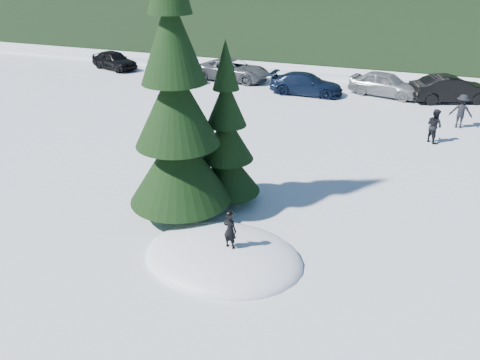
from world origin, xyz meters
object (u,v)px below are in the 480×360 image
(spruce_short, at_px, (227,143))
(child_skier, at_px, (230,230))
(car_1, at_px, (174,73))
(adult_0, at_px, (434,126))
(car_4, at_px, (385,84))
(spruce_tall, at_px, (176,115))
(adult_2, at_px, (461,111))
(car_3, at_px, (306,84))
(car_5, at_px, (452,89))
(car_0, at_px, (114,60))
(car_2, at_px, (233,70))

(spruce_short, relative_size, child_skier, 5.17)
(spruce_short, relative_size, car_1, 1.38)
(adult_0, relative_size, car_1, 0.39)
(child_skier, relative_size, car_4, 0.25)
(spruce_tall, bearing_deg, adult_2, 55.62)
(spruce_short, xyz_separation_m, adult_2, (7.61, 11.18, -1.29))
(spruce_tall, distance_m, car_3, 16.16)
(adult_0, distance_m, car_5, 7.39)
(adult_0, height_order, car_0, adult_0)
(spruce_tall, height_order, adult_0, spruce_tall)
(child_skier, height_order, car_5, child_skier)
(adult_2, bearing_deg, spruce_short, 61.45)
(car_1, bearing_deg, car_2, -48.82)
(car_1, bearing_deg, car_0, 84.21)
(spruce_short, xyz_separation_m, adult_0, (6.42, 8.54, -1.34))
(adult_0, xyz_separation_m, car_5, (0.86, 7.34, -0.02))
(car_0, xyz_separation_m, car_2, (9.56, -0.09, 0.02))
(spruce_tall, bearing_deg, car_2, 106.84)
(adult_0, relative_size, car_2, 0.30)
(car_5, bearing_deg, child_skier, 140.00)
(child_skier, height_order, car_1, child_skier)
(spruce_short, xyz_separation_m, car_5, (7.28, 15.89, -1.36))
(car_1, bearing_deg, car_5, -72.60)
(car_1, distance_m, car_2, 3.95)
(adult_2, bearing_deg, car_5, -80.28)
(adult_0, relative_size, car_0, 0.38)
(car_3, distance_m, car_5, 8.26)
(spruce_short, bearing_deg, car_0, 134.19)
(car_0, bearing_deg, car_4, -71.94)
(spruce_short, distance_m, adult_2, 13.58)
(spruce_tall, height_order, child_skier, spruce_tall)
(child_skier, xyz_separation_m, adult_0, (4.96, 11.84, -0.24))
(car_2, distance_m, car_3, 5.75)
(adult_2, bearing_deg, car_4, -44.02)
(spruce_short, relative_size, car_5, 1.19)
(spruce_tall, xyz_separation_m, spruce_short, (1.00, 1.40, -1.22))
(adult_0, distance_m, car_2, 14.93)
(car_2, bearing_deg, car_0, 93.41)
(car_4, bearing_deg, spruce_tall, 179.80)
(spruce_tall, distance_m, car_0, 23.35)
(spruce_short, distance_m, car_5, 17.53)
(adult_2, distance_m, car_0, 24.09)
(car_3, bearing_deg, car_5, -80.83)
(spruce_tall, relative_size, child_skier, 8.28)
(spruce_tall, xyz_separation_m, car_1, (-8.81, 15.77, -2.68))
(car_3, height_order, car_4, car_4)
(car_1, bearing_deg, car_3, -76.62)
(spruce_tall, bearing_deg, adult_0, 53.28)
(child_skier, relative_size, adult_0, 0.68)
(adult_0, bearing_deg, adult_2, -69.18)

